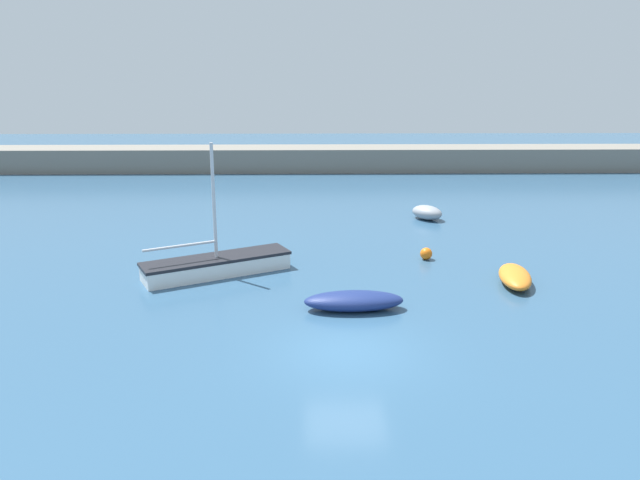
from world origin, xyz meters
name	(u,v)px	position (x,y,z in m)	size (l,w,h in m)	color
ground_plane	(346,354)	(0.00, 0.00, -0.10)	(120.00, 120.00, 0.20)	#2D5170
harbor_breakwater	(323,159)	(0.00, 32.79, 0.92)	(60.04, 3.53, 1.84)	slate
rowboat_white_midwater	(354,301)	(0.44, 3.21, 0.33)	(3.51, 1.40, 0.65)	navy
sailboat_tall_mast	(217,265)	(-4.87, 7.10, 0.41)	(6.04, 4.05, 5.34)	white
open_tender_yellow	(515,277)	(6.88, 5.76, 0.30)	(1.64, 3.00, 0.60)	orange
dinghy_near_pier	(427,213)	(5.35, 16.23, 0.38)	(2.10, 2.21, 0.77)	gray
mooring_buoy_orange	(426,254)	(4.00, 8.95, 0.26)	(0.53, 0.53, 0.53)	orange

